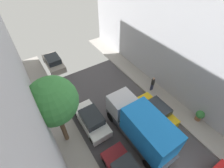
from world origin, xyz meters
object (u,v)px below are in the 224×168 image
(potted_plant_0, at_px, (43,99))
(potted_plant_1, at_px, (200,115))
(parked_car_right_2, at_px, (156,111))
(street_tree_2, at_px, (53,101))
(pedestrian, at_px, (153,83))
(parked_car_left_4, at_px, (92,120))
(delivery_truck, at_px, (141,126))
(parked_car_left_5, at_px, (54,62))

(potted_plant_0, bearing_deg, potted_plant_1, -41.10)
(parked_car_right_2, bearing_deg, street_tree_2, 163.82)
(pedestrian, distance_m, potted_plant_0, 11.32)
(parked_car_left_4, relative_size, pedestrian, 2.44)
(parked_car_left_4, bearing_deg, potted_plant_1, -30.38)
(delivery_truck, distance_m, potted_plant_0, 9.97)
(pedestrian, xyz_separation_m, street_tree_2, (-9.88, -0.39, 3.82))
(parked_car_left_5, height_order, delivery_truck, delivery_truck)
(parked_car_right_2, distance_m, delivery_truck, 3.04)
(street_tree_2, xyz_separation_m, potted_plant_1, (10.78, -4.78, -4.14))
(street_tree_2, relative_size, potted_plant_0, 6.88)
(parked_car_left_4, distance_m, pedestrian, 7.47)
(pedestrian, distance_m, street_tree_2, 10.60)
(street_tree_2, distance_m, potted_plant_0, 6.58)
(parked_car_right_2, bearing_deg, potted_plant_1, -40.34)
(parked_car_left_5, height_order, potted_plant_1, parked_car_left_5)
(street_tree_2, bearing_deg, potted_plant_0, 95.07)
(parked_car_left_4, distance_m, parked_car_right_2, 5.90)
(parked_car_left_5, bearing_deg, potted_plant_1, -60.98)
(parked_car_left_5, bearing_deg, delivery_truck, -78.66)
(street_tree_2, bearing_deg, potted_plant_1, -23.92)
(street_tree_2, bearing_deg, parked_car_left_5, 76.75)
(parked_car_left_4, height_order, street_tree_2, street_tree_2)
(parked_car_left_4, distance_m, parked_car_left_5, 10.17)
(potted_plant_1, bearing_deg, parked_car_left_5, 119.02)
(parked_car_left_5, xyz_separation_m, street_tree_2, (-2.42, -10.28, 4.18))
(parked_car_left_4, xyz_separation_m, parked_car_left_5, (0.00, 10.17, 0.00))
(parked_car_left_5, height_order, potted_plant_0, parked_car_left_5)
(pedestrian, bearing_deg, street_tree_2, -177.72)
(parked_car_left_4, relative_size, potted_plant_0, 4.49)
(parked_car_left_5, distance_m, pedestrian, 12.39)
(parked_car_left_5, relative_size, street_tree_2, 0.65)
(parked_car_left_4, distance_m, potted_plant_0, 5.67)
(parked_car_left_5, relative_size, parked_car_right_2, 1.00)
(parked_car_left_4, bearing_deg, parked_car_right_2, -23.85)
(parked_car_right_2, bearing_deg, pedestrian, 52.33)
(delivery_truck, bearing_deg, potted_plant_0, 124.21)
(parked_car_left_5, xyz_separation_m, delivery_truck, (2.70, -13.46, 1.07))
(potted_plant_0, relative_size, potted_plant_1, 0.85)
(parked_car_left_4, height_order, delivery_truck, delivery_truck)
(delivery_truck, bearing_deg, street_tree_2, 148.19)
(street_tree_2, bearing_deg, parked_car_left_4, 2.78)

